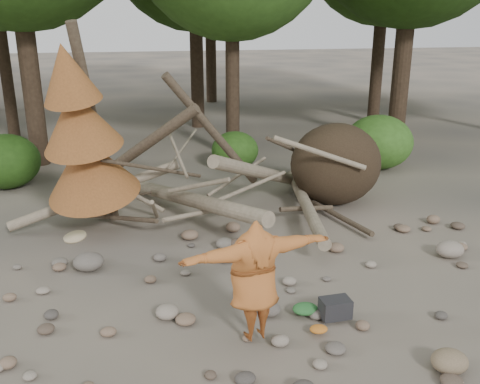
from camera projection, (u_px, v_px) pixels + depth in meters
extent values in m
plane|color=#514C44|center=(277.00, 301.00, 8.68)|extent=(120.00, 120.00, 0.00)
ellipsoid|color=#332619|center=(336.00, 164.00, 12.84)|extent=(2.20, 1.87, 1.98)
cylinder|color=gray|center=(190.00, 199.00, 11.75)|extent=(2.61, 5.11, 1.08)
cylinder|color=gray|center=(264.00, 173.00, 12.44)|extent=(3.18, 3.71, 1.90)
cylinder|color=brown|center=(132.00, 154.00, 12.09)|extent=(3.08, 1.91, 2.49)
cylinder|color=gray|center=(305.00, 203.00, 12.12)|extent=(1.13, 4.98, 0.43)
cylinder|color=brown|center=(213.00, 132.00, 12.51)|extent=(2.39, 1.03, 2.89)
cylinder|color=gray|center=(96.00, 194.00, 11.61)|extent=(3.71, 0.86, 1.20)
cylinder|color=#4C3F30|center=(121.00, 218.00, 11.36)|extent=(1.52, 1.70, 0.49)
cylinder|color=gray|center=(237.00, 176.00, 12.55)|extent=(1.57, 0.85, 0.69)
cylinder|color=#4C3F30|center=(297.00, 151.00, 13.18)|extent=(1.92, 1.25, 1.10)
cylinder|color=gray|center=(177.00, 152.00, 11.88)|extent=(0.37, 1.42, 0.85)
cylinder|color=#4C3F30|center=(335.00, 214.00, 12.02)|extent=(0.79, 2.54, 0.12)
cylinder|color=gray|center=(203.00, 212.00, 11.26)|extent=(1.78, 1.11, 0.29)
cylinder|color=#4C3F30|center=(95.00, 128.00, 10.96)|extent=(0.67, 1.13, 4.35)
cone|color=brown|center=(89.00, 165.00, 10.87)|extent=(2.06, 2.13, 1.86)
cone|color=brown|center=(78.00, 119.00, 10.33)|extent=(1.71, 1.78, 1.65)
cone|color=brown|center=(67.00, 73.00, 9.86)|extent=(1.23, 1.30, 1.41)
cylinder|color=#38281C|center=(22.00, 11.00, 15.14)|extent=(0.56, 0.56, 8.96)
cylinder|color=#38281C|center=(232.00, 43.00, 16.27)|extent=(0.44, 0.44, 7.14)
cylinder|color=#38281C|center=(408.00, 4.00, 17.59)|extent=(0.60, 0.60, 9.45)
cylinder|color=#38281C|center=(1.00, 33.00, 18.79)|extent=(0.42, 0.42, 7.56)
cylinder|color=#38281C|center=(196.00, 17.00, 20.60)|extent=(0.52, 0.52, 8.54)
cylinder|color=#38281C|center=(381.00, 23.00, 21.70)|extent=(0.50, 0.50, 8.12)
cylinder|color=#38281C|center=(210.00, 14.00, 26.70)|extent=(0.54, 0.54, 8.75)
cylinder|color=#38281C|center=(381.00, 23.00, 28.07)|extent=(0.46, 0.46, 7.84)
ellipsoid|color=#234713|center=(5.00, 161.00, 14.10)|extent=(1.80, 1.80, 1.44)
ellipsoid|color=#2E5A1A|center=(235.00, 150.00, 15.90)|extent=(1.40, 1.40, 1.12)
ellipsoid|color=#396B21|center=(379.00, 142.00, 15.86)|extent=(2.00, 2.00, 1.60)
imported|color=#B05D27|center=(254.00, 280.00, 7.33)|extent=(2.25, 0.99, 1.77)
cylinder|color=#9C8763|center=(75.00, 237.00, 6.14)|extent=(0.29, 0.28, 0.09)
cube|color=black|center=(335.00, 311.00, 8.10)|extent=(0.46, 0.32, 0.30)
ellipsoid|color=#27612C|center=(305.00, 312.00, 8.23)|extent=(0.40, 0.33, 0.15)
ellipsoid|color=#BE6920|center=(318.00, 332.00, 7.75)|extent=(0.27, 0.22, 0.10)
ellipsoid|color=#7C684D|center=(450.00, 361.00, 6.95)|extent=(0.49, 0.44, 0.29)
ellipsoid|color=gray|center=(450.00, 249.00, 10.20)|extent=(0.53, 0.47, 0.32)
ellipsoid|color=#625B52|center=(89.00, 262.00, 9.68)|extent=(0.55, 0.50, 0.33)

